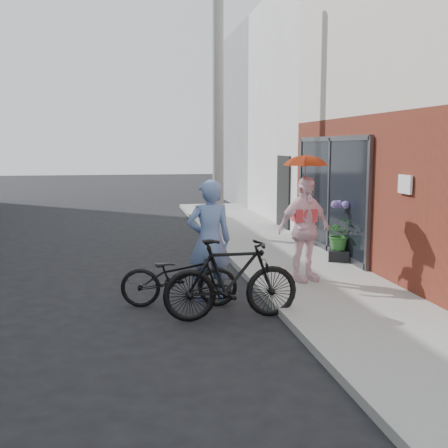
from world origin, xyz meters
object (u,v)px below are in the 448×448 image
object	(u,v)px
utility_pole	(218,102)
bike_left	(179,276)
officer	(209,241)
bike_right	(231,279)
kimono_woman	(304,229)
planter	(339,255)

from	to	relation	value
utility_pole	bike_left	size ratio (longest dim) A/B	3.96
officer	bike_right	xyz separation A→B (m)	(0.15, -1.01, -0.38)
bike_right	kimono_woman	size ratio (longest dim) A/B	1.07
planter	bike_left	bearing A→B (deg)	-146.69
bike_right	planter	size ratio (longest dim) A/B	4.68
bike_left	planter	xyz separation A→B (m)	(3.47, 2.28, -0.24)
officer	bike_left	bearing A→B (deg)	23.58
bike_right	officer	bearing A→B (deg)	7.05
kimono_woman	planter	xyz separation A→B (m)	(1.24, 1.49, -0.79)
bike_left	bike_right	size ratio (longest dim) A/B	0.92
utility_pole	bike_left	bearing A→B (deg)	-105.15
bike_left	kimono_woman	xyz separation A→B (m)	(2.23, 0.79, 0.56)
utility_pole	officer	distance (m)	6.21
utility_pole	planter	size ratio (longest dim) A/B	17.05
planter	bike_right	bearing A→B (deg)	-132.67
officer	bike_right	world-z (taller)	officer
officer	bike_right	size ratio (longest dim) A/B	1.00
kimono_woman	planter	bearing A→B (deg)	30.33
utility_pole	bike_right	world-z (taller)	utility_pole
utility_pole	officer	bearing A→B (deg)	-100.85
bike_left	kimono_woman	bearing A→B (deg)	-63.11
bike_right	planter	xyz separation A→B (m)	(2.81, 3.05, -0.35)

